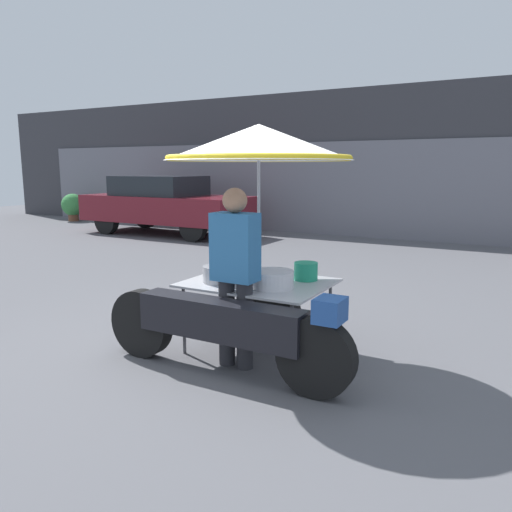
{
  "coord_description": "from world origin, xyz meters",
  "views": [
    {
      "loc": [
        2.56,
        -3.68,
        1.71
      ],
      "look_at": [
        0.37,
        0.22,
        0.91
      ],
      "focal_mm": 35.0,
      "sensor_mm": 36.0,
      "label": 1
    }
  ],
  "objects_px": {
    "vendor_person": "(235,269)",
    "parked_car": "(165,204)",
    "vendor_motorcycle_cart": "(254,187)",
    "potted_plant": "(73,206)"
  },
  "relations": [
    {
      "from": "vendor_person",
      "to": "parked_car",
      "type": "distance_m",
      "value": 8.98
    },
    {
      "from": "vendor_motorcycle_cart",
      "to": "potted_plant",
      "type": "xyz_separation_m",
      "value": [
        -10.78,
        7.26,
        -1.04
      ]
    },
    {
      "from": "vendor_motorcycle_cart",
      "to": "parked_car",
      "type": "bearing_deg",
      "value": 134.65
    },
    {
      "from": "vendor_motorcycle_cart",
      "to": "parked_car",
      "type": "relative_size",
      "value": 0.52
    },
    {
      "from": "parked_car",
      "to": "vendor_motorcycle_cart",
      "type": "bearing_deg",
      "value": -45.35
    },
    {
      "from": "parked_car",
      "to": "potted_plant",
      "type": "relative_size",
      "value": 5.09
    },
    {
      "from": "potted_plant",
      "to": "vendor_person",
      "type": "bearing_deg",
      "value": -35.19
    },
    {
      "from": "vendor_motorcycle_cart",
      "to": "vendor_person",
      "type": "distance_m",
      "value": 0.76
    },
    {
      "from": "parked_car",
      "to": "potted_plant",
      "type": "distance_m",
      "value": 4.78
    },
    {
      "from": "vendor_person",
      "to": "vendor_motorcycle_cart",
      "type": "bearing_deg",
      "value": 92.74
    }
  ]
}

